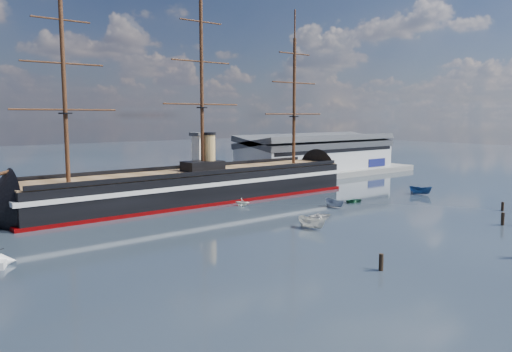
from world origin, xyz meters
TOP-DOWN VIEW (x-y plane):
  - ground at (0.00, 40.00)m, footprint 600.00×600.00m
  - quay at (10.00, 76.00)m, footprint 180.00×18.00m
  - warehouse at (58.00, 80.00)m, footprint 63.00×21.00m
  - quay_tower at (3.00, 73.00)m, footprint 5.00×5.00m
  - warship at (-8.88, 60.00)m, footprint 112.90×16.55m
  - motorboat_a at (-6.54, 19.84)m, footprint 7.62×3.73m
  - motorboat_b at (1.95, 25.50)m, footprint 2.00×3.43m
  - motorboat_c at (13.88, 32.18)m, footprint 6.54×2.73m
  - motorboat_d at (-1.88, 47.85)m, footprint 6.26×5.14m
  - motorboat_e at (23.02, 33.61)m, footprint 1.73×3.05m
  - motorboat_f at (47.09, 30.25)m, footprint 7.68×4.66m
  - piling_near_left at (-17.86, -4.68)m, footprint 0.64×0.64m
  - piling_near_right at (25.23, -2.11)m, footprint 0.64×0.64m
  - piling_far_right at (40.50, 4.83)m, footprint 0.64×0.64m

SIDE VIEW (x-z plane):
  - ground at x=0.00m, z-range 0.00..0.00m
  - quay at x=10.00m, z-range -1.00..1.00m
  - motorboat_a at x=-6.54m, z-range -1.46..1.46m
  - motorboat_b at x=1.95m, z-range -0.75..0.75m
  - motorboat_c at x=13.88m, z-range -1.28..1.28m
  - motorboat_d at x=-1.88m, z-range -1.06..1.06m
  - motorboat_e at x=23.02m, z-range -0.67..0.67m
  - motorboat_f at x=47.09m, z-range -1.44..1.44m
  - piling_near_left at x=-17.86m, z-range -1.57..1.57m
  - piling_near_right at x=25.23m, z-range -1.62..1.62m
  - piling_far_right at x=40.50m, z-range -1.37..1.37m
  - warship at x=-8.88m, z-range -22.93..31.01m
  - warehouse at x=58.00m, z-range 2.18..13.78m
  - quay_tower at x=3.00m, z-range 2.25..17.25m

